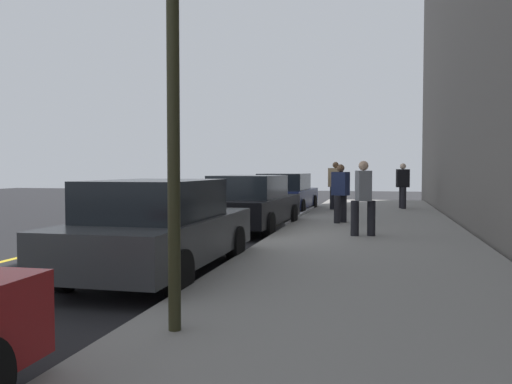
# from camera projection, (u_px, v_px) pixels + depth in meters

# --- Properties ---
(ground_plane) EXTENTS (56.00, 56.00, 0.00)m
(ground_plane) POSITION_uv_depth(u_px,v_px,m) (239.00, 235.00, 13.31)
(ground_plane) COLOR black
(sidewalk) EXTENTS (28.00, 4.60, 0.15)m
(sidewalk) POSITION_uv_depth(u_px,v_px,m) (372.00, 236.00, 12.56)
(sidewalk) COLOR gray
(sidewalk) RESTS_ON ground
(lane_stripe_centre) EXTENTS (28.00, 0.14, 0.01)m
(lane_stripe_centre) POSITION_uv_depth(u_px,v_px,m) (123.00, 232.00, 14.04)
(lane_stripe_centre) COLOR gold
(lane_stripe_centre) RESTS_ON ground
(snow_bank_curb) EXTENTS (7.96, 0.56, 0.22)m
(snow_bank_curb) POSITION_uv_depth(u_px,v_px,m) (297.00, 214.00, 18.20)
(snow_bank_curb) COLOR white
(snow_bank_curb) RESTS_ON ground
(parked_car_charcoal) EXTENTS (4.55, 1.91, 1.51)m
(parked_car_charcoal) POSITION_uv_depth(u_px,v_px,m) (160.00, 227.00, 8.31)
(parked_car_charcoal) COLOR black
(parked_car_charcoal) RESTS_ON ground
(parked_car_black) EXTENTS (4.73, 2.03, 1.51)m
(parked_car_black) POSITION_uv_depth(u_px,v_px,m) (251.00, 203.00, 14.23)
(parked_car_black) COLOR black
(parked_car_black) RESTS_ON ground
(parked_car_navy) EXTENTS (4.56, 2.00, 1.51)m
(parked_car_navy) POSITION_uv_depth(u_px,v_px,m) (285.00, 194.00, 19.78)
(parked_car_navy) COLOR black
(parked_car_navy) RESTS_ON ground
(pedestrian_grey_coat) EXTENTS (0.52, 0.56, 1.72)m
(pedestrian_grey_coat) POSITION_uv_depth(u_px,v_px,m) (363.00, 196.00, 12.02)
(pedestrian_grey_coat) COLOR black
(pedestrian_grey_coat) RESTS_ON sidewalk
(pedestrian_black_coat) EXTENTS (0.57, 0.52, 1.75)m
(pedestrian_black_coat) POSITION_uv_depth(u_px,v_px,m) (403.00, 184.00, 20.39)
(pedestrian_black_coat) COLOR black
(pedestrian_black_coat) RESTS_ON sidewalk
(pedestrian_tan_coat) EXTENTS (0.55, 0.58, 1.81)m
(pedestrian_tan_coat) POSITION_uv_depth(u_px,v_px,m) (336.00, 184.00, 20.08)
(pedestrian_tan_coat) COLOR black
(pedestrian_tan_coat) RESTS_ON sidewalk
(pedestrian_navy_coat) EXTENTS (0.51, 0.53, 1.67)m
(pedestrian_navy_coat) POSITION_uv_depth(u_px,v_px,m) (340.00, 192.00, 14.96)
(pedestrian_navy_coat) COLOR black
(pedestrian_navy_coat) RESTS_ON sidewalk
(traffic_light_pole) EXTENTS (0.35, 0.26, 4.04)m
(traffic_light_pole) POSITION_uv_depth(u_px,v_px,m) (173.00, 38.00, 4.89)
(traffic_light_pole) COLOR #2D2D19
(traffic_light_pole) RESTS_ON sidewalk
(rolling_suitcase) EXTENTS (0.34, 0.22, 0.85)m
(rolling_suitcase) POSITION_uv_depth(u_px,v_px,m) (337.00, 203.00, 19.58)
(rolling_suitcase) COLOR #191E38
(rolling_suitcase) RESTS_ON sidewalk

